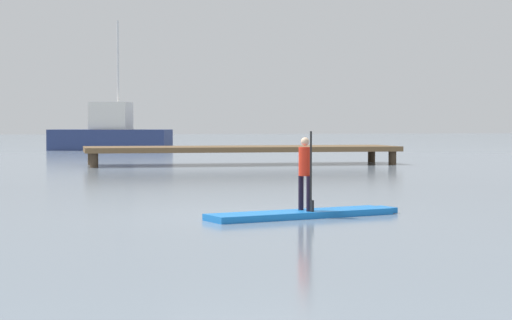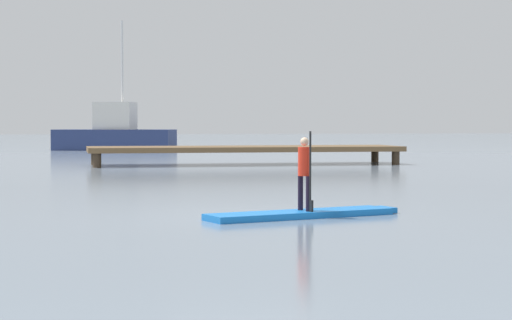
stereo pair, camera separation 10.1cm
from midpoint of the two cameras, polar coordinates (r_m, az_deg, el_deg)
ground_plane at (r=14.61m, az=-0.16°, el=-3.47°), size 240.00×240.00×0.00m
paddleboard_near at (r=14.39m, az=3.22°, el=-3.36°), size 3.29×1.51×0.10m
paddler_child_solo at (r=14.33m, az=3.26°, el=-0.59°), size 0.25×0.39×1.25m
fishing_boat_green_midground at (r=51.65m, az=-8.72°, el=1.62°), size 6.96×4.27×7.19m
floating_dock at (r=32.84m, az=-0.59°, el=0.69°), size 11.15×2.85×0.66m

